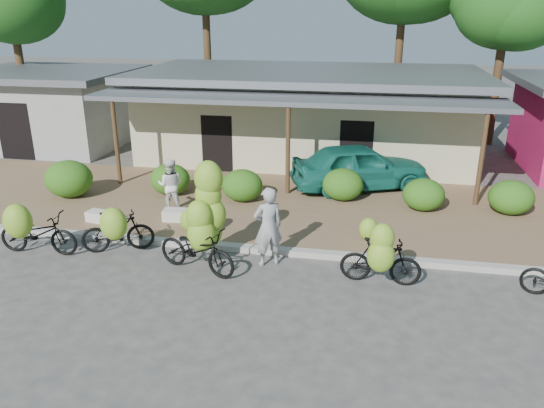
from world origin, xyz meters
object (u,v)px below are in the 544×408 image
(sack_near, at_px, (179,215))
(sack_far, at_px, (101,217))
(bike_far_left, at_px, (35,231))
(tree_near_right, at_px, (502,5))
(bike_left, at_px, (117,230))
(bike_right, at_px, (381,258))
(vendor, at_px, (268,227))
(bike_center, at_px, (202,230))
(teal_van, at_px, (359,166))
(bystander, at_px, (170,185))

(sack_near, bearing_deg, sack_far, -167.04)
(bike_far_left, distance_m, sack_far, 2.10)
(tree_near_right, distance_m, bike_left, 17.78)
(bike_right, bearing_deg, vendor, 79.47)
(vendor, bearing_deg, bike_center, -14.71)
(bike_right, bearing_deg, teal_van, 8.69)
(bystander, bearing_deg, bike_left, 76.83)
(vendor, height_order, bystander, vendor)
(bike_center, distance_m, sack_near, 2.81)
(sack_near, relative_size, sack_far, 1.13)
(tree_near_right, height_order, bike_center, tree_near_right)
(tree_near_right, xyz_separation_m, bystander, (-10.34, -10.57, -4.81))
(bike_far_left, bearing_deg, tree_near_right, -43.87)
(bike_far_left, bearing_deg, bike_left, -78.58)
(vendor, distance_m, teal_van, 5.89)
(bike_center, height_order, bike_right, bike_center)
(bike_center, height_order, sack_near, bike_center)
(bike_far_left, height_order, bike_center, bike_center)
(bike_far_left, xyz_separation_m, teal_van, (7.38, 6.12, 0.23))
(bike_center, bearing_deg, vendor, -55.05)
(sack_far, bearing_deg, vendor, -16.43)
(bike_far_left, height_order, bike_left, bike_far_left)
(sack_near, height_order, sack_far, sack_near)
(tree_near_right, distance_m, bike_far_left, 19.27)
(bike_left, height_order, bystander, bystander)
(bike_far_left, bearing_deg, bike_center, -89.71)
(tree_near_right, xyz_separation_m, sack_near, (-9.87, -11.27, -5.41))
(bike_center, xyz_separation_m, vendor, (1.42, 0.41, 0.02))
(bike_center, distance_m, bike_right, 3.95)
(tree_near_right, xyz_separation_m, bike_center, (-8.45, -13.60, -4.76))
(bike_right, xyz_separation_m, sack_near, (-5.36, 2.51, -0.40))
(vendor, relative_size, bystander, 1.24)
(bike_far_left, distance_m, bystander, 3.86)
(bystander, relative_size, teal_van, 0.35)
(bike_center, relative_size, sack_far, 3.26)
(sack_far, height_order, bystander, bystander)
(tree_near_right, bearing_deg, bystander, -134.38)
(bike_left, xyz_separation_m, bystander, (0.32, 2.73, 0.25))
(vendor, bearing_deg, bike_far_left, -25.19)
(bike_center, relative_size, bike_right, 1.40)
(sack_far, relative_size, bystander, 0.50)
(bike_left, relative_size, bystander, 1.18)
(tree_near_right, height_order, teal_van, tree_near_right)
(bike_left, xyz_separation_m, bike_center, (2.21, -0.30, 0.30))
(bike_far_left, xyz_separation_m, sack_far, (0.61, 1.98, -0.36))
(bike_center, xyz_separation_m, sack_far, (-3.48, 1.86, -0.66))
(bike_right, distance_m, sack_near, 5.93)
(sack_near, bearing_deg, teal_van, 37.81)
(teal_van, bearing_deg, bike_right, 163.43)
(sack_near, height_order, vendor, vendor)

